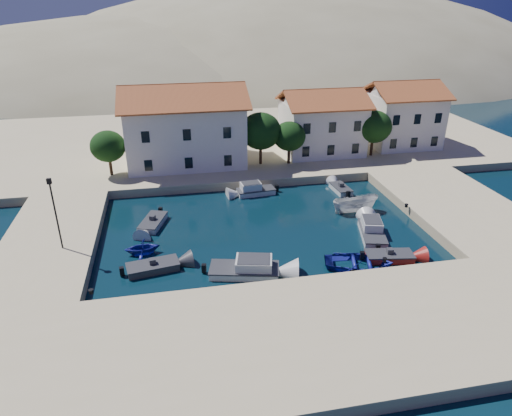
{
  "coord_description": "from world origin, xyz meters",
  "views": [
    {
      "loc": [
        -7.96,
        -27.65,
        20.15
      ],
      "look_at": [
        -0.5,
        10.55,
        2.0
      ],
      "focal_mm": 32.0,
      "sensor_mm": 36.0,
      "label": 1
    }
  ],
  "objects_px": {
    "building_left": "(185,124)",
    "boat_east": "(354,212)",
    "building_mid": "(322,120)",
    "building_right": "(403,113)",
    "cabin_cruiser_east": "(372,232)",
    "lamppost": "(54,207)",
    "rowboat_south": "(358,267)",
    "cabin_cruiser_south": "(244,269)"
  },
  "relations": [
    {
      "from": "building_left",
      "to": "boat_east",
      "type": "bearing_deg",
      "value": -45.03
    },
    {
      "from": "rowboat_south",
      "to": "cabin_cruiser_east",
      "type": "bearing_deg",
      "value": -19.33
    },
    {
      "from": "building_left",
      "to": "rowboat_south",
      "type": "distance_m",
      "value": 29.48
    },
    {
      "from": "building_mid",
      "to": "lamppost",
      "type": "height_order",
      "value": "building_mid"
    },
    {
      "from": "rowboat_south",
      "to": "cabin_cruiser_east",
      "type": "height_order",
      "value": "cabin_cruiser_east"
    },
    {
      "from": "building_left",
      "to": "cabin_cruiser_east",
      "type": "distance_m",
      "value": 27.04
    },
    {
      "from": "cabin_cruiser_south",
      "to": "lamppost",
      "type": "bearing_deg",
      "value": 173.33
    },
    {
      "from": "building_left",
      "to": "cabin_cruiser_east",
      "type": "height_order",
      "value": "building_left"
    },
    {
      "from": "rowboat_south",
      "to": "cabin_cruiser_south",
      "type": "bearing_deg",
      "value": 100.48
    },
    {
      "from": "building_right",
      "to": "rowboat_south",
      "type": "xyz_separation_m",
      "value": [
        -17.66,
        -28.11,
        -5.47
      ]
    },
    {
      "from": "building_left",
      "to": "building_right",
      "type": "bearing_deg",
      "value": 3.81
    },
    {
      "from": "building_right",
      "to": "building_mid",
      "type": "bearing_deg",
      "value": -175.24
    },
    {
      "from": "cabin_cruiser_south",
      "to": "cabin_cruiser_east",
      "type": "distance_m",
      "value": 13.2
    },
    {
      "from": "lamppost",
      "to": "boat_east",
      "type": "relative_size",
      "value": 1.29
    },
    {
      "from": "building_right",
      "to": "boat_east",
      "type": "bearing_deg",
      "value": -127.55
    },
    {
      "from": "building_left",
      "to": "boat_east",
      "type": "xyz_separation_m",
      "value": [
        16.08,
        -16.1,
        -5.94
      ]
    },
    {
      "from": "rowboat_south",
      "to": "building_right",
      "type": "bearing_deg",
      "value": -16.6
    },
    {
      "from": "building_right",
      "to": "lamppost",
      "type": "xyz_separation_m",
      "value": [
        -41.5,
        -22.0,
        -0.72
      ]
    },
    {
      "from": "building_left",
      "to": "boat_east",
      "type": "relative_size",
      "value": 3.04
    },
    {
      "from": "lamppost",
      "to": "boat_east",
      "type": "xyz_separation_m",
      "value": [
        27.58,
        3.9,
        -4.75
      ]
    },
    {
      "from": "building_mid",
      "to": "cabin_cruiser_east",
      "type": "height_order",
      "value": "building_mid"
    },
    {
      "from": "building_left",
      "to": "building_right",
      "type": "distance_m",
      "value": 30.07
    },
    {
      "from": "building_left",
      "to": "cabin_cruiser_south",
      "type": "xyz_separation_m",
      "value": [
        3.03,
        -25.28,
        -5.46
      ]
    },
    {
      "from": "lamppost",
      "to": "cabin_cruiser_east",
      "type": "xyz_separation_m",
      "value": [
        27.14,
        -1.38,
        -4.28
      ]
    },
    {
      "from": "building_mid",
      "to": "building_left",
      "type": "bearing_deg",
      "value": -176.82
    },
    {
      "from": "building_left",
      "to": "lamppost",
      "type": "bearing_deg",
      "value": -119.9
    },
    {
      "from": "lamppost",
      "to": "cabin_cruiser_south",
      "type": "bearing_deg",
      "value": -19.99
    },
    {
      "from": "building_left",
      "to": "lamppost",
      "type": "relative_size",
      "value": 2.36
    },
    {
      "from": "lamppost",
      "to": "cabin_cruiser_east",
      "type": "bearing_deg",
      "value": -2.91
    },
    {
      "from": "building_mid",
      "to": "cabin_cruiser_east",
      "type": "xyz_separation_m",
      "value": [
        -2.36,
        -22.38,
        -4.75
      ]
    },
    {
      "from": "boat_east",
      "to": "rowboat_south",
      "type": "bearing_deg",
      "value": 158.07
    },
    {
      "from": "lamppost",
      "to": "boat_east",
      "type": "height_order",
      "value": "lamppost"
    },
    {
      "from": "building_left",
      "to": "cabin_cruiser_east",
      "type": "bearing_deg",
      "value": -53.82
    },
    {
      "from": "building_right",
      "to": "cabin_cruiser_east",
      "type": "xyz_separation_m",
      "value": [
        -14.36,
        -23.38,
        -5.0
      ]
    },
    {
      "from": "boat_east",
      "to": "building_right",
      "type": "bearing_deg",
      "value": -38.97
    },
    {
      "from": "building_left",
      "to": "boat_east",
      "type": "distance_m",
      "value": 23.52
    },
    {
      "from": "lamppost",
      "to": "rowboat_south",
      "type": "height_order",
      "value": "lamppost"
    },
    {
      "from": "lamppost",
      "to": "rowboat_south",
      "type": "xyz_separation_m",
      "value": [
        23.84,
        -6.11,
        -4.75
      ]
    },
    {
      "from": "building_mid",
      "to": "lamppost",
      "type": "xyz_separation_m",
      "value": [
        -29.5,
        -21.0,
        -0.47
      ]
    },
    {
      "from": "building_left",
      "to": "building_mid",
      "type": "height_order",
      "value": "building_left"
    },
    {
      "from": "cabin_cruiser_south",
      "to": "rowboat_south",
      "type": "distance_m",
      "value": 9.36
    },
    {
      "from": "building_mid",
      "to": "building_right",
      "type": "bearing_deg",
      "value": 4.76
    }
  ]
}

